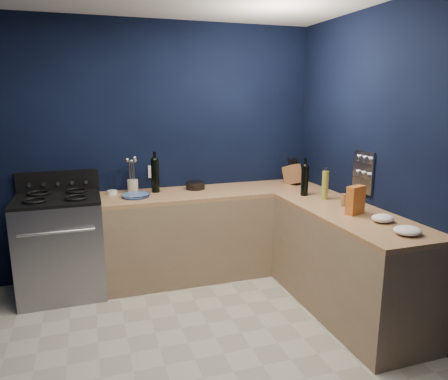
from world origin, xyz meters
name	(u,v)px	position (x,y,z in m)	size (l,w,h in m)	color
floor	(195,361)	(0.00, 0.00, -0.01)	(3.50, 3.50, 0.02)	#AAA695
wall_back	(151,150)	(0.00, 1.76, 1.30)	(3.50, 0.02, 2.60)	black
wall_right	(411,169)	(1.76, 0.00, 1.30)	(0.02, 3.50, 2.60)	black
wall_front	(355,313)	(0.00, -1.76, 1.30)	(3.50, 0.02, 2.60)	black
cab_back	(216,233)	(0.60, 1.44, 0.43)	(2.30, 0.63, 0.86)	#8A6F53
top_back	(215,192)	(0.60, 1.44, 0.88)	(2.30, 0.63, 0.04)	brown
cab_right	(347,264)	(1.44, 0.29, 0.43)	(0.63, 1.67, 0.86)	#8A6F53
top_right	(350,214)	(1.44, 0.29, 0.88)	(0.63, 1.67, 0.04)	brown
gas_range	(61,247)	(-0.93, 1.42, 0.46)	(0.76, 0.66, 0.92)	gray
oven_door	(60,260)	(-0.93, 1.10, 0.45)	(0.59, 0.02, 0.42)	black
cooktop	(57,198)	(-0.93, 1.42, 0.94)	(0.76, 0.66, 0.03)	black
backguard	(58,181)	(-0.93, 1.72, 1.04)	(0.76, 0.06, 0.20)	black
spice_panel	(363,172)	(1.74, 0.55, 1.18)	(0.02, 0.28, 0.38)	gray
wall_outlet	(152,172)	(0.00, 1.74, 1.08)	(0.09, 0.02, 0.13)	white
plate_stack	(136,196)	(-0.22, 1.39, 0.92)	(0.25, 0.25, 0.03)	#313A8C
ramekin	(112,192)	(-0.43, 1.59, 0.92)	(0.10, 0.10, 0.04)	white
utensil_crock	(133,186)	(-0.22, 1.60, 0.97)	(0.11, 0.11, 0.13)	beige
wine_bottle_back	(155,176)	(0.00, 1.55, 1.07)	(0.08, 0.08, 0.33)	black
lemon_basket	(195,186)	(0.42, 1.56, 0.94)	(0.20, 0.20, 0.08)	black
knife_block	(292,175)	(1.51, 1.49, 1.00)	(0.11, 0.19, 0.21)	brown
wine_bottle_right	(305,181)	(1.36, 0.95, 1.05)	(0.07, 0.07, 0.29)	black
oil_bottle	(325,185)	(1.47, 0.75, 1.04)	(0.06, 0.06, 0.27)	olive
spice_jar_near	(344,200)	(1.49, 0.47, 0.96)	(0.05, 0.05, 0.11)	olive
spice_jar_far	(351,202)	(1.55, 0.43, 0.94)	(0.04, 0.04, 0.09)	olive
crouton_bag	(356,200)	(1.43, 0.22, 1.02)	(0.16, 0.08, 0.24)	#A52724
towel_front	(383,218)	(1.50, -0.04, 0.93)	(0.18, 0.15, 0.06)	white
towel_end	(408,231)	(1.47, -0.34, 0.93)	(0.20, 0.18, 0.06)	white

